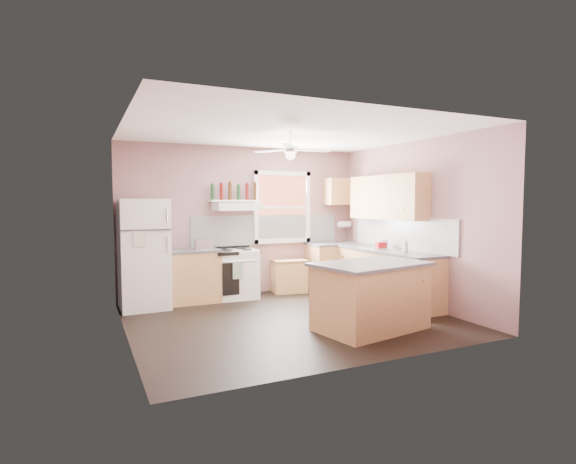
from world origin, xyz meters
name	(u,v)px	position (x,y,z in m)	size (l,w,h in m)	color
floor	(290,319)	(0.00, 0.00, 0.00)	(4.50, 4.50, 0.00)	black
ceiling	(290,132)	(0.00, 0.00, 2.70)	(4.50, 4.50, 0.00)	white
wall_back	(244,221)	(0.00, 2.02, 1.35)	(4.50, 0.05, 2.70)	#8C6464
wall_right	(415,223)	(2.27, 0.00, 1.35)	(0.05, 4.00, 2.70)	#8C6464
wall_left	(123,231)	(-2.27, 0.00, 1.35)	(0.05, 4.00, 2.70)	#8C6464
backsplash_back	(267,230)	(0.45, 1.99, 1.18)	(2.90, 0.03, 0.55)	white
backsplash_right	(401,233)	(2.23, 0.30, 1.18)	(0.03, 2.60, 0.55)	white
window_view	(282,207)	(0.75, 1.98, 1.60)	(1.00, 0.02, 1.20)	brown
window_frame	(282,207)	(0.75, 1.96, 1.60)	(1.16, 0.07, 1.36)	white
refrigerator	(144,254)	(-1.84, 1.57, 0.88)	(0.74, 0.72, 1.75)	white
base_cabinet_left	(191,277)	(-1.06, 1.70, 0.43)	(0.90, 0.60, 0.86)	#AD7948
counter_left	(191,251)	(-1.06, 1.70, 0.88)	(0.92, 0.62, 0.04)	#48484B
toaster	(204,244)	(-0.87, 1.61, 0.99)	(0.28, 0.16, 0.18)	silver
stove	(234,274)	(-0.30, 1.70, 0.43)	(0.77, 0.64, 0.86)	white
range_hood	(237,206)	(-0.23, 1.75, 1.62)	(0.78, 0.50, 0.14)	white
bottle_shelf	(234,201)	(-0.23, 1.87, 1.72)	(0.90, 0.26, 0.03)	white
cart	(289,276)	(0.80, 1.75, 0.31)	(0.61, 0.41, 0.61)	#AD7948
base_cabinet_corner	(334,267)	(1.75, 1.70, 0.43)	(1.00, 0.60, 0.86)	#AD7948
base_cabinet_right	(387,277)	(1.95, 0.30, 0.43)	(0.60, 2.20, 0.86)	#AD7948
counter_corner	(334,244)	(1.75, 1.70, 0.88)	(1.02, 0.62, 0.04)	#48484B
counter_right	(387,251)	(1.94, 0.30, 0.88)	(0.62, 2.22, 0.04)	#48484B
sink	(380,249)	(1.94, 0.50, 0.90)	(0.55, 0.45, 0.03)	silver
faucet	(387,244)	(2.10, 0.50, 0.97)	(0.03, 0.03, 0.14)	silver
upper_cabinet_right	(387,197)	(2.08, 0.50, 1.78)	(0.33, 1.80, 0.76)	#AD7948
upper_cabinet_corner	(340,192)	(1.95, 1.83, 1.90)	(0.60, 0.33, 0.52)	#AD7948
paper_towel	(344,224)	(2.07, 1.86, 1.25)	(0.12, 0.12, 0.26)	white
island	(371,298)	(0.75, -0.92, 0.43)	(1.40, 0.89, 0.86)	#AD7948
island_top	(371,264)	(0.75, -0.92, 0.88)	(1.48, 0.97, 0.04)	#48484B
ceiling_fan_hub	(290,149)	(0.00, 0.00, 2.45)	(0.20, 0.20, 0.08)	white
soap_bottle	(406,245)	(1.96, -0.15, 1.02)	(0.09, 0.09, 0.23)	silver
red_caddy	(381,245)	(2.02, 0.57, 0.95)	(0.18, 0.12, 0.10)	#B00F13
wine_bottles	(235,192)	(-0.22, 1.87, 1.88)	(0.86, 0.06, 0.31)	#143819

